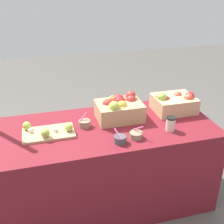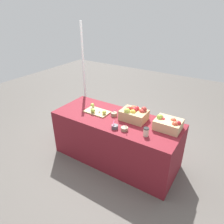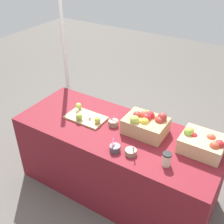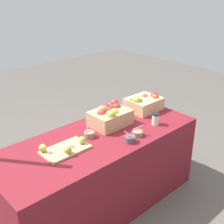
# 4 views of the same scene
# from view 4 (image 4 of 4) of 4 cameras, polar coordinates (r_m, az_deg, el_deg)

# --- Properties ---
(ground_plane) EXTENTS (10.00, 10.00, 0.00)m
(ground_plane) POSITION_cam_4_polar(r_m,az_deg,el_deg) (3.03, -2.39, -17.09)
(ground_plane) COLOR #56514C
(table) EXTENTS (1.90, 0.76, 0.74)m
(table) POSITION_cam_4_polar(r_m,az_deg,el_deg) (2.80, -2.53, -11.38)
(table) COLOR maroon
(table) RESTS_ON ground_plane
(apple_crate_left) EXTENTS (0.34, 0.28, 0.18)m
(apple_crate_left) POSITION_cam_4_polar(r_m,az_deg,el_deg) (3.11, 6.07, 1.72)
(apple_crate_left) COLOR tan
(apple_crate_left) RESTS_ON table
(apple_crate_middle) EXTENTS (0.37, 0.27, 0.21)m
(apple_crate_middle) POSITION_cam_4_polar(r_m,az_deg,el_deg) (2.77, -0.42, -0.68)
(apple_crate_middle) COLOR tan
(apple_crate_middle) RESTS_ON table
(cutting_board_front) EXTENTS (0.38, 0.22, 0.08)m
(cutting_board_front) POSITION_cam_4_polar(r_m,az_deg,el_deg) (2.41, -9.07, -6.92)
(cutting_board_front) COLOR tan
(cutting_board_front) RESTS_ON table
(sample_bowl_near) EXTENTS (0.09, 0.09, 0.11)m
(sample_bowl_near) POSITION_cam_4_polar(r_m,az_deg,el_deg) (2.59, -4.40, -4.30)
(sample_bowl_near) COLOR gray
(sample_bowl_near) RESTS_ON table
(sample_bowl_mid) EXTENTS (0.09, 0.10, 0.11)m
(sample_bowl_mid) POSITION_cam_4_polar(r_m,az_deg,el_deg) (2.61, 4.94, -4.07)
(sample_bowl_mid) COLOR gray
(sample_bowl_mid) RESTS_ON table
(sample_bowl_far) EXTENTS (0.09, 0.10, 0.10)m
(sample_bowl_far) POSITION_cam_4_polar(r_m,az_deg,el_deg) (2.51, 3.45, -5.22)
(sample_bowl_far) COLOR #4C4C51
(sample_bowl_far) RESTS_ON table
(coffee_cup) EXTENTS (0.07, 0.07, 0.11)m
(coffee_cup) POSITION_cam_4_polar(r_m,az_deg,el_deg) (2.82, 8.39, -1.35)
(coffee_cup) COLOR beige
(coffee_cup) RESTS_ON table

